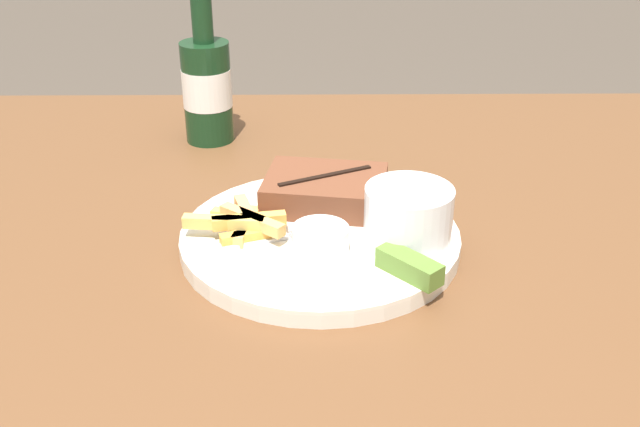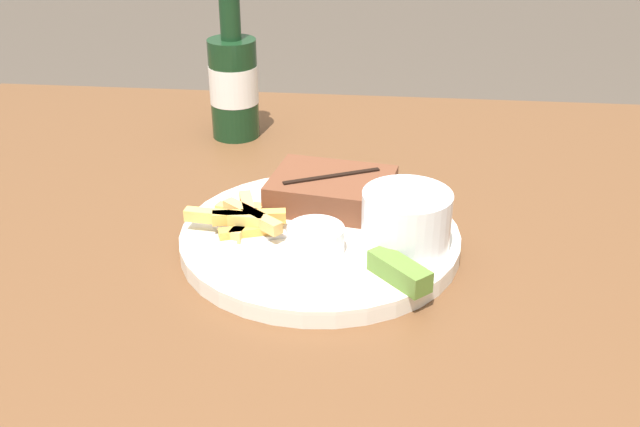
{
  "view_description": "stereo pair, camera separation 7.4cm",
  "coord_description": "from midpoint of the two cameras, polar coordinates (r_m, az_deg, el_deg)",
  "views": [
    {
      "loc": [
        -0.01,
        -0.66,
        1.14
      ],
      "look_at": [
        0.0,
        0.0,
        0.8
      ],
      "focal_mm": 42.0,
      "sensor_mm": 36.0,
      "label": 1
    },
    {
      "loc": [
        0.07,
        -0.65,
        1.14
      ],
      "look_at": [
        0.0,
        0.0,
        0.8
      ],
      "focal_mm": 42.0,
      "sensor_mm": 36.0,
      "label": 2
    }
  ],
  "objects": [
    {
      "name": "dining_table",
      "position": [
        0.81,
        2.65,
        -8.21
      ],
      "size": [
        1.16,
        0.96,
        0.76
      ],
      "color": "brown",
      "rests_on": "ground_plane"
    },
    {
      "name": "dinner_plate",
      "position": [
        0.76,
        2.81,
        -2.02
      ],
      "size": [
        0.28,
        0.28,
        0.02
      ],
      "color": "silver",
      "rests_on": "dining_table"
    },
    {
      "name": "steak_portion",
      "position": [
        0.8,
        3.57,
        1.7
      ],
      "size": [
        0.14,
        0.11,
        0.03
      ],
      "color": "brown",
      "rests_on": "dinner_plate"
    },
    {
      "name": "fries_pile",
      "position": [
        0.75,
        -2.94,
        -0.41
      ],
      "size": [
        0.1,
        0.08,
        0.02
      ],
      "color": "gold",
      "rests_on": "dinner_plate"
    },
    {
      "name": "coleslaw_cup",
      "position": [
        0.72,
        9.55,
        -0.37
      ],
      "size": [
        0.09,
        0.09,
        0.06
      ],
      "color": "white",
      "rests_on": "dinner_plate"
    },
    {
      "name": "dipping_sauce_cup",
      "position": [
        0.71,
        2.64,
        -1.97
      ],
      "size": [
        0.05,
        0.05,
        0.03
      ],
      "color": "silver",
      "rests_on": "dinner_plate"
    },
    {
      "name": "pickle_spear",
      "position": [
        0.68,
        9.22,
        -4.44
      ],
      "size": [
        0.06,
        0.06,
        0.02
      ],
      "color": "#567A2D",
      "rests_on": "dinner_plate"
    },
    {
      "name": "fork_utensil",
      "position": [
        0.74,
        -2.67,
        -1.98
      ],
      "size": [
        0.13,
        0.06,
        0.0
      ],
      "rotation": [
        0.0,
        0.0,
        6.63
      ],
      "color": "#B7B7BC",
      "rests_on": "dinner_plate"
    },
    {
      "name": "beer_bottle",
      "position": [
        1.01,
        -4.5,
        9.95
      ],
      "size": [
        0.06,
        0.06,
        0.21
      ],
      "color": "#143319",
      "rests_on": "dining_table"
    }
  ]
}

